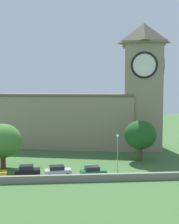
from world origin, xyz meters
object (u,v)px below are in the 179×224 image
(church, at_px, (90,109))
(tree_riverside_east, at_px, (3,141))
(car_silver, at_px, (58,171))
(tree_by_tower, at_px, (140,135))
(streetlamp_west_mid, at_px, (118,147))
(car_green, at_px, (93,171))
(car_black, at_px, (27,171))

(church, height_order, tree_riverside_east, church)
(car_silver, height_order, tree_by_tower, tree_by_tower)
(church, relative_size, streetlamp_west_mid, 6.54)
(streetlamp_west_mid, bearing_deg, car_green, -149.32)
(tree_by_tower, bearing_deg, tree_riverside_east, -172.54)
(car_silver, relative_size, streetlamp_west_mid, 0.69)
(car_black, relative_size, car_silver, 0.94)
(car_silver, distance_m, streetlamp_west_mid, 10.89)
(car_green, bearing_deg, car_silver, 172.85)
(church, distance_m, tree_by_tower, 17.59)
(tree_by_tower, height_order, tree_riverside_east, tree_by_tower)
(tree_riverside_east, bearing_deg, car_black, -45.70)
(church, relative_size, tree_by_tower, 5.22)
(streetlamp_west_mid, bearing_deg, car_silver, -169.14)
(car_green, relative_size, streetlamp_west_mid, 0.67)
(car_green, height_order, tree_by_tower, tree_by_tower)
(car_silver, bearing_deg, streetlamp_west_mid, 10.86)
(tree_riverside_east, bearing_deg, car_silver, -29.23)
(church, height_order, streetlamp_west_mid, church)
(car_black, height_order, car_silver, car_black)
(church, distance_m, car_green, 25.80)
(car_silver, xyz_separation_m, tree_by_tower, (15.88, 8.86, 4.27))
(car_black, relative_size, streetlamp_west_mid, 0.64)
(car_black, bearing_deg, streetlamp_west_mid, 5.60)
(car_silver, bearing_deg, tree_by_tower, 29.17)
(church, height_order, car_black, church)
(car_green, height_order, streetlamp_west_mid, streetlamp_west_mid)
(car_green, xyz_separation_m, tree_by_tower, (10.21, 9.57, 4.30))
(streetlamp_west_mid, xyz_separation_m, tree_riverside_east, (-19.96, 3.55, 0.62))
(church, xyz_separation_m, streetlamp_west_mid, (2.91, -21.67, -4.96))
(tree_by_tower, bearing_deg, streetlamp_west_mid, -129.67)
(tree_riverside_east, bearing_deg, car_green, -21.84)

